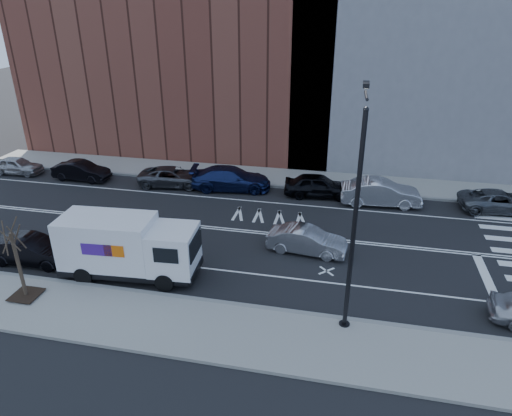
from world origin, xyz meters
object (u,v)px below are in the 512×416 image
at_px(far_parked_a, 17,166).
at_px(driving_sedan, 307,240).
at_px(far_parked_b, 81,171).
at_px(fedex_van, 128,246).

distance_m(far_parked_a, driving_sedan, 24.05).
bearing_deg(far_parked_b, driving_sedan, -109.95).
bearing_deg(driving_sedan, far_parked_a, 78.48).
relative_size(far_parked_a, far_parked_b, 0.92).
distance_m(fedex_van, driving_sedan, 9.09).
relative_size(far_parked_a, driving_sedan, 0.93).
bearing_deg(fedex_van, driving_sedan, 22.39).
distance_m(far_parked_a, far_parked_b, 5.50).
height_order(far_parked_b, driving_sedan, far_parked_b).
height_order(fedex_van, driving_sedan, fedex_van).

